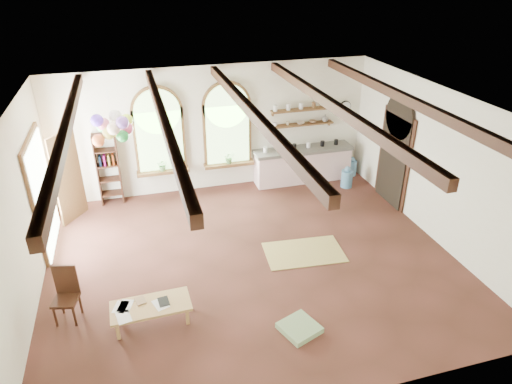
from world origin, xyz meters
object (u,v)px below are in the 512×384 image
object	(u,v)px
kitchen_counter	(303,164)
coffee_table	(151,307)
side_chair	(68,305)
balloon_cluster	(113,127)

from	to	relation	value
kitchen_counter	coffee_table	size ratio (longest dim) A/B	2.03
kitchen_counter	side_chair	bearing A→B (deg)	-145.17
kitchen_counter	side_chair	distance (m)	6.98
coffee_table	side_chair	size ratio (longest dim) A/B	1.34
kitchen_counter	coffee_table	world-z (taller)	kitchen_counter
coffee_table	side_chair	world-z (taller)	side_chair
balloon_cluster	side_chair	bearing A→B (deg)	-109.69
balloon_cluster	coffee_table	bearing A→B (deg)	-84.60
coffee_table	side_chair	bearing A→B (deg)	160.40
kitchen_counter	balloon_cluster	size ratio (longest dim) A/B	2.31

